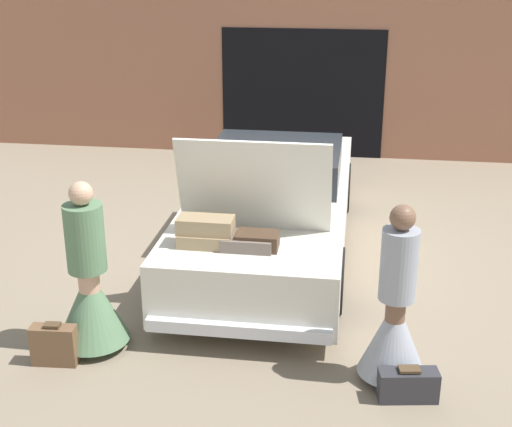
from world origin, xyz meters
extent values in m
plane|color=#7F705B|center=(0.00, 0.00, 0.00)|extent=(40.00, 40.00, 0.00)
cube|color=#9E664C|center=(0.00, 4.29, 1.40)|extent=(12.00, 0.12, 2.80)
cube|color=black|center=(0.00, 4.22, 1.10)|extent=(2.80, 0.02, 2.20)
cube|color=silver|center=(0.00, 0.00, 0.50)|extent=(1.79, 4.87, 0.65)
cube|color=#1E2328|center=(0.00, 0.29, 1.03)|extent=(1.57, 1.56, 0.40)
cylinder|color=black|center=(-0.82, 1.51, 0.34)|extent=(0.18, 0.68, 0.68)
cylinder|color=black|center=(0.82, 1.51, 0.34)|extent=(0.18, 0.68, 0.68)
cylinder|color=black|center=(-0.82, -1.46, 0.34)|extent=(0.18, 0.68, 0.68)
cylinder|color=black|center=(0.82, -1.46, 0.34)|extent=(0.18, 0.68, 0.68)
cube|color=silver|center=(0.00, -2.48, 0.28)|extent=(1.70, 0.10, 0.12)
cube|color=silver|center=(0.00, -1.49, 1.32)|extent=(1.52, 0.32, 0.99)
cube|color=#9E8460|center=(-0.41, -1.86, 0.89)|extent=(0.51, 0.31, 0.13)
cube|color=#473323|center=(0.09, -1.86, 0.90)|extent=(0.40, 0.27, 0.16)
cube|color=#9E8460|center=(-0.41, -1.86, 1.03)|extent=(0.53, 0.26, 0.16)
cube|color=#75665B|center=(0.00, -1.86, 0.89)|extent=(0.48, 0.35, 0.12)
cylinder|color=tan|center=(-1.37, -2.48, 0.39)|extent=(0.19, 0.19, 0.79)
cone|color=#567A56|center=(-1.37, -2.48, 0.43)|extent=(0.67, 0.67, 0.71)
cylinder|color=#567A56|center=(-1.37, -2.48, 1.10)|extent=(0.35, 0.35, 0.62)
sphere|color=tan|center=(-1.37, -2.48, 1.52)|extent=(0.21, 0.21, 0.21)
cylinder|color=brown|center=(1.37, -2.63, 0.39)|extent=(0.17, 0.17, 0.78)
cone|color=#9399A3|center=(1.37, -2.63, 0.43)|extent=(0.59, 0.59, 0.70)
cylinder|color=#9399A3|center=(1.37, -2.63, 1.09)|extent=(0.31, 0.31, 0.62)
sphere|color=brown|center=(1.37, -2.63, 1.50)|extent=(0.21, 0.21, 0.21)
cube|color=brown|center=(-1.61, -2.81, 0.19)|extent=(0.41, 0.18, 0.37)
cube|color=#4C3823|center=(-1.61, -2.81, 0.39)|extent=(0.15, 0.10, 0.02)
cube|color=#2D2D33|center=(1.49, -2.91, 0.13)|extent=(0.51, 0.25, 0.27)
cube|color=#4C3823|center=(1.49, -2.91, 0.29)|extent=(0.19, 0.13, 0.02)
camera|label=1|loc=(0.97, -8.01, 3.54)|focal=50.00mm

